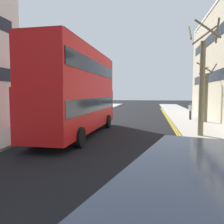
# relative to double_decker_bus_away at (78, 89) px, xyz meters

# --- Properties ---
(sidewalk_right) EXTENTS (4.00, 80.00, 0.14)m
(sidewalk_right) POSITION_rel_double_decker_bus_away_xyz_m (8.74, 2.14, -2.96)
(sidewalk_right) COLOR #ADA89E
(sidewalk_right) RESTS_ON ground
(sidewalk_left) EXTENTS (4.00, 80.00, 0.14)m
(sidewalk_left) POSITION_rel_double_decker_bus_away_xyz_m (-4.26, 2.14, -2.96)
(sidewalk_left) COLOR #ADA89E
(sidewalk_left) RESTS_ON ground
(kerb_line_outer) EXTENTS (0.10, 56.00, 0.01)m
(kerb_line_outer) POSITION_rel_double_decker_bus_away_xyz_m (6.64, 0.14, -3.03)
(kerb_line_outer) COLOR yellow
(kerb_line_outer) RESTS_ON ground
(kerb_line_inner) EXTENTS (0.10, 56.00, 0.01)m
(kerb_line_inner) POSITION_rel_double_decker_bus_away_xyz_m (6.48, 0.14, -3.03)
(kerb_line_inner) COLOR yellow
(kerb_line_inner) RESTS_ON ground
(double_decker_bus_away) EXTENTS (3.00, 10.87, 5.64)m
(double_decker_bus_away) POSITION_rel_double_decker_bus_away_xyz_m (0.00, 0.00, 0.00)
(double_decker_bus_away) COLOR red
(double_decker_bus_away) RESTS_ON ground
(pedestrian_far) EXTENTS (0.34, 0.22, 1.62)m
(pedestrian_far) POSITION_rel_double_decker_bus_away_xyz_m (8.62, 9.20, -2.04)
(pedestrian_far) COLOR #2D2D38
(pedestrian_far) RESTS_ON sidewalk_right
(street_tree_near) EXTENTS (1.83, 1.86, 6.92)m
(street_tree_near) POSITION_rel_double_decker_bus_away_xyz_m (7.80, 0.37, 0.49)
(street_tree_near) COLOR #6B6047
(street_tree_near) RESTS_ON sidewalk_right
(street_tree_mid) EXTENTS (1.74, 1.72, 5.42)m
(street_tree_mid) POSITION_rel_double_decker_bus_away_xyz_m (9.66, 7.43, -0.38)
(street_tree_mid) COLOR #6B6047
(street_tree_mid) RESTS_ON sidewalk_right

